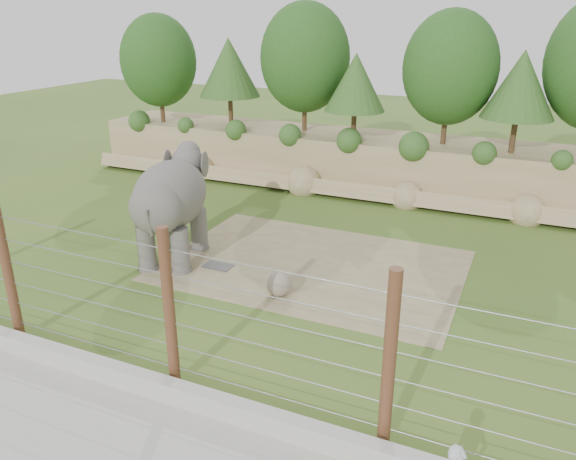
% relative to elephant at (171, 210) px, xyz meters
% --- Properties ---
extents(ground, '(90.00, 90.00, 0.00)m').
position_rel_elephant_xyz_m(ground, '(4.18, -1.53, -1.84)').
color(ground, '#436426').
rests_on(ground, ground).
extents(back_embankment, '(30.00, 5.52, 8.77)m').
position_rel_elephant_xyz_m(back_embankment, '(4.77, 11.15, 2.12)').
color(back_embankment, '#8E7E51').
rests_on(back_embankment, ground).
extents(dirt_patch, '(10.00, 7.00, 0.02)m').
position_rel_elephant_xyz_m(dirt_patch, '(4.68, 1.47, -1.83)').
color(dirt_patch, '#8C765B').
rests_on(dirt_patch, ground).
extents(drain_grate, '(1.00, 0.60, 0.03)m').
position_rel_elephant_xyz_m(drain_grate, '(1.73, 0.05, -1.81)').
color(drain_grate, '#262628').
rests_on(drain_grate, dirt_patch).
extents(elephant, '(3.02, 4.90, 3.69)m').
position_rel_elephant_xyz_m(elephant, '(0.00, 0.00, 0.00)').
color(elephant, '#625D59').
rests_on(elephant, ground).
extents(stone_ball, '(0.79, 0.79, 0.79)m').
position_rel_elephant_xyz_m(stone_ball, '(4.54, -1.02, -1.43)').
color(stone_ball, gray).
rests_on(stone_ball, dirt_patch).
extents(retaining_wall, '(26.00, 0.35, 0.50)m').
position_rel_elephant_xyz_m(retaining_wall, '(4.18, -6.53, -1.59)').
color(retaining_wall, '#ACABA1').
rests_on(retaining_wall, ground).
extents(walkway, '(26.00, 4.00, 0.01)m').
position_rel_elephant_xyz_m(walkway, '(4.18, -8.53, -1.84)').
color(walkway, '#ACABA1').
rests_on(walkway, ground).
extents(barrier_fence, '(20.26, 0.26, 4.00)m').
position_rel_elephant_xyz_m(barrier_fence, '(4.18, -6.03, 0.16)').
color(barrier_fence, '#52281C').
rests_on(barrier_fence, ground).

